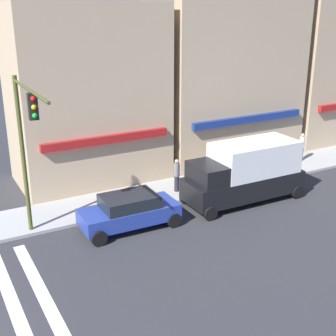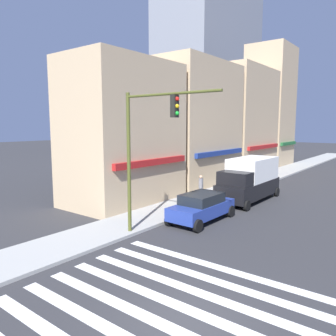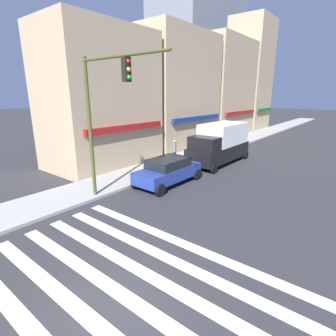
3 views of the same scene
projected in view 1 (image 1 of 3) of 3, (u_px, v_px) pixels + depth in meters
The scene contains 7 objects.
storefront_row at pixel (293, 58), 31.62m from camera, with size 34.42×5.30×15.54m.
traffic_signal at pixel (26, 136), 18.19m from camera, with size 0.32×5.09×6.90m.
sedan_blue at pixel (129, 211), 20.82m from camera, with size 4.44×2.02×1.59m.
box_truck_black at pixel (245, 171), 23.46m from camera, with size 6.22×2.42×3.04m.
pedestrian_grey_coat at pixel (177, 175), 24.49m from camera, with size 0.32×0.32×1.77m.
pedestrian_white_shirt at pixel (302, 146), 29.25m from camera, with size 0.32×0.32×1.77m.
fire_hydrant at pixel (125, 200), 22.54m from camera, with size 0.24×0.24×0.84m.
Camera 1 is at (0.77, -12.75, 9.65)m, focal length 50.00 mm.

